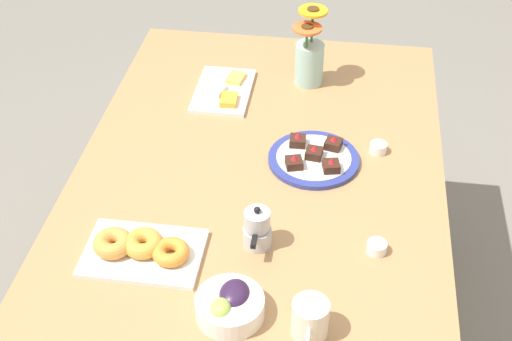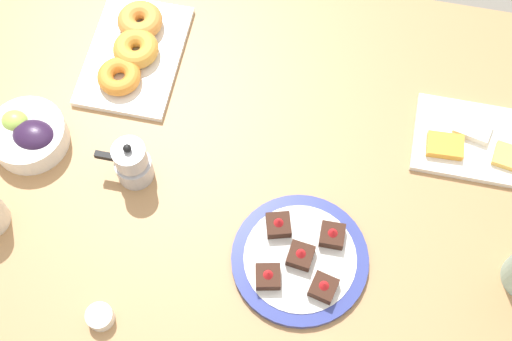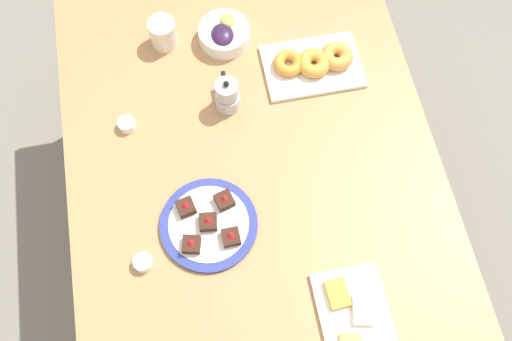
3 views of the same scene
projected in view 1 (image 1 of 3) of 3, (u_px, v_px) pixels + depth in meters
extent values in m
cube|color=#A87A4C|center=(256.00, 188.00, 1.91)|extent=(1.60, 1.00, 0.04)
cube|color=#A87A4C|center=(175.00, 131.00, 2.75)|extent=(0.07, 0.07, 0.70)
cube|color=#A87A4C|center=(395.00, 149.00, 2.65)|extent=(0.07, 0.07, 0.70)
cylinder|color=silver|center=(310.00, 319.00, 1.49)|extent=(0.08, 0.08, 0.09)
cylinder|color=brown|center=(311.00, 307.00, 1.46)|extent=(0.07, 0.07, 0.00)
torus|color=silver|center=(308.00, 338.00, 1.45)|extent=(0.05, 0.01, 0.05)
cylinder|color=white|center=(230.00, 307.00, 1.54)|extent=(0.15, 0.15, 0.05)
ellipsoid|color=#2D1938|center=(235.00, 294.00, 1.54)|extent=(0.08, 0.07, 0.04)
ellipsoid|color=#9EC14C|center=(220.00, 308.00, 1.50)|extent=(0.05, 0.05, 0.04)
cube|color=white|center=(223.00, 91.00, 2.23)|extent=(0.26, 0.17, 0.01)
cube|color=#EFB74C|center=(236.00, 78.00, 2.27)|extent=(0.08, 0.06, 0.01)
cube|color=white|center=(216.00, 90.00, 2.21)|extent=(0.08, 0.06, 0.02)
cube|color=orange|center=(229.00, 100.00, 2.17)|extent=(0.07, 0.05, 0.02)
cube|color=white|center=(144.00, 253.00, 1.69)|extent=(0.19, 0.28, 0.01)
torus|color=orange|center=(113.00, 243.00, 1.67)|extent=(0.13, 0.13, 0.04)
torus|color=gold|center=(143.00, 243.00, 1.67)|extent=(0.13, 0.13, 0.04)
torus|color=orange|center=(171.00, 252.00, 1.66)|extent=(0.11, 0.11, 0.03)
cylinder|color=white|center=(378.00, 148.00, 1.99)|extent=(0.05, 0.05, 0.03)
cylinder|color=#C68923|center=(379.00, 145.00, 1.99)|extent=(0.04, 0.04, 0.01)
cylinder|color=white|center=(377.00, 247.00, 1.69)|extent=(0.05, 0.05, 0.03)
cylinder|color=maroon|center=(377.00, 244.00, 1.68)|extent=(0.04, 0.04, 0.01)
cylinder|color=navy|center=(314.00, 159.00, 1.97)|extent=(0.25, 0.25, 0.01)
cylinder|color=white|center=(314.00, 159.00, 1.96)|extent=(0.21, 0.21, 0.01)
cube|color=#381E14|center=(333.00, 144.00, 1.98)|extent=(0.05, 0.05, 0.02)
cone|color=red|center=(334.00, 139.00, 1.97)|extent=(0.02, 0.02, 0.01)
cube|color=#381E14|center=(331.00, 166.00, 1.91)|extent=(0.05, 0.05, 0.02)
cone|color=red|center=(332.00, 161.00, 1.90)|extent=(0.02, 0.02, 0.01)
cube|color=#381E14|center=(298.00, 141.00, 2.00)|extent=(0.04, 0.04, 0.02)
cone|color=red|center=(298.00, 135.00, 1.98)|extent=(0.02, 0.02, 0.01)
cube|color=#381E14|center=(294.00, 163.00, 1.92)|extent=(0.05, 0.05, 0.02)
cone|color=red|center=(294.00, 157.00, 1.91)|extent=(0.02, 0.02, 0.01)
cube|color=#381E14|center=(314.00, 153.00, 1.95)|extent=(0.05, 0.05, 0.02)
cone|color=red|center=(314.00, 148.00, 1.94)|extent=(0.02, 0.02, 0.01)
cylinder|color=#99C1B7|center=(309.00, 64.00, 2.25)|extent=(0.09, 0.09, 0.14)
cylinder|color=#3D702D|center=(312.00, 27.00, 2.19)|extent=(0.01, 0.01, 0.10)
cylinder|color=orange|center=(313.00, 11.00, 2.15)|extent=(0.09, 0.09, 0.01)
cylinder|color=#472D14|center=(313.00, 9.00, 2.15)|extent=(0.04, 0.04, 0.01)
cylinder|color=#3D702D|center=(307.00, 38.00, 2.17)|extent=(0.01, 0.01, 0.06)
cylinder|color=orange|center=(307.00, 28.00, 2.15)|extent=(0.09, 0.09, 0.01)
cylinder|color=#472D14|center=(307.00, 26.00, 2.15)|extent=(0.04, 0.04, 0.01)
cylinder|color=#B7B7BC|center=(257.00, 237.00, 1.70)|extent=(0.07, 0.07, 0.05)
cylinder|color=#B7B7BC|center=(257.00, 228.00, 1.69)|extent=(0.05, 0.05, 0.01)
cylinder|color=#B7B7BC|center=(257.00, 220.00, 1.67)|extent=(0.06, 0.06, 0.04)
sphere|color=black|center=(257.00, 210.00, 1.65)|extent=(0.02, 0.02, 0.02)
cube|color=black|center=(254.00, 242.00, 1.64)|extent=(0.04, 0.01, 0.01)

